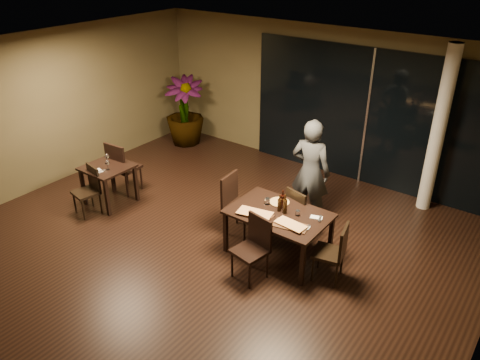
# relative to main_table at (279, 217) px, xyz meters

# --- Properties ---
(ground) EXTENTS (8.00, 8.00, 0.00)m
(ground) POSITION_rel_main_table_xyz_m (-1.00, -0.80, -0.68)
(ground) COLOR black
(ground) RESTS_ON ground
(wall_back) EXTENTS (8.00, 0.10, 3.00)m
(wall_back) POSITION_rel_main_table_xyz_m (-1.00, 3.25, 0.82)
(wall_back) COLOR brown
(wall_back) RESTS_ON ground
(wall_left) EXTENTS (0.10, 8.00, 3.00)m
(wall_left) POSITION_rel_main_table_xyz_m (-5.05, -0.80, 0.82)
(wall_left) COLOR brown
(wall_left) RESTS_ON ground
(ceiling) EXTENTS (8.00, 8.00, 0.04)m
(ceiling) POSITION_rel_main_table_xyz_m (-1.00, -0.80, 2.34)
(ceiling) COLOR silver
(ceiling) RESTS_ON wall_back
(window_panel) EXTENTS (5.00, 0.06, 2.70)m
(window_panel) POSITION_rel_main_table_xyz_m (0.00, 3.16, 0.67)
(window_panel) COLOR black
(window_panel) RESTS_ON ground
(column) EXTENTS (0.24, 0.24, 3.00)m
(column) POSITION_rel_main_table_xyz_m (1.40, 2.85, 0.82)
(column) COLOR silver
(column) RESTS_ON ground
(main_table) EXTENTS (1.50, 1.00, 0.75)m
(main_table) POSITION_rel_main_table_xyz_m (0.00, 0.00, 0.00)
(main_table) COLOR black
(main_table) RESTS_ON ground
(side_table) EXTENTS (0.80, 0.80, 0.75)m
(side_table) POSITION_rel_main_table_xyz_m (-3.40, -0.50, -0.05)
(side_table) COLOR black
(side_table) RESTS_ON ground
(chair_main_far) EXTENTS (0.51, 0.51, 0.90)m
(chair_main_far) POSITION_rel_main_table_xyz_m (0.04, 0.59, -0.17)
(chair_main_far) COLOR black
(chair_main_far) RESTS_ON ground
(chair_main_near) EXTENTS (0.51, 0.51, 0.96)m
(chair_main_near) POSITION_rel_main_table_xyz_m (0.00, -0.66, -0.14)
(chair_main_near) COLOR black
(chair_main_near) RESTS_ON ground
(chair_main_left) EXTENTS (0.52, 0.52, 1.03)m
(chair_main_left) POSITION_rel_main_table_xyz_m (-0.93, 0.14, -0.10)
(chair_main_left) COLOR black
(chair_main_left) RESTS_ON ground
(chair_main_right) EXTENTS (0.50, 0.50, 0.91)m
(chair_main_right) POSITION_rel_main_table_xyz_m (0.98, -0.05, -0.17)
(chair_main_right) COLOR black
(chair_main_right) RESTS_ON ground
(chair_side_far) EXTENTS (0.52, 0.52, 1.05)m
(chair_side_far) POSITION_rel_main_table_xyz_m (-3.51, -0.10, -0.09)
(chair_side_far) COLOR black
(chair_side_far) RESTS_ON ground
(chair_side_near) EXTENTS (0.48, 0.48, 0.89)m
(chair_side_near) POSITION_rel_main_table_xyz_m (-3.40, -0.94, -0.18)
(chair_side_near) COLOR black
(chair_side_near) RESTS_ON ground
(diner) EXTENTS (0.68, 0.50, 1.88)m
(diner) POSITION_rel_main_table_xyz_m (-0.12, 1.17, 0.26)
(diner) COLOR #2F3134
(diner) RESTS_ON ground
(potted_plant) EXTENTS (1.24, 1.24, 1.62)m
(potted_plant) POSITION_rel_main_table_xyz_m (-4.23, 2.49, 0.13)
(potted_plant) COLOR #1D4C19
(potted_plant) RESTS_ON ground
(pizza_board_left) EXTENTS (0.56, 0.30, 0.01)m
(pizza_board_left) POSITION_rel_main_table_xyz_m (-0.26, -0.27, 0.08)
(pizza_board_left) COLOR #462616
(pizza_board_left) RESTS_ON main_table
(pizza_board_right) EXTENTS (0.55, 0.34, 0.01)m
(pizza_board_right) POSITION_rel_main_table_xyz_m (0.34, -0.21, 0.08)
(pizza_board_right) COLOR #3F2514
(pizza_board_right) RESTS_ON main_table
(oblong_pizza_left) EXTENTS (0.55, 0.34, 0.02)m
(oblong_pizza_left) POSITION_rel_main_table_xyz_m (-0.26, -0.27, 0.10)
(oblong_pizza_left) COLOR maroon
(oblong_pizza_left) RESTS_ON pizza_board_left
(oblong_pizza_right) EXTENTS (0.46, 0.24, 0.02)m
(oblong_pizza_right) POSITION_rel_main_table_xyz_m (0.34, -0.21, 0.10)
(oblong_pizza_right) COLOR maroon
(oblong_pizza_right) RESTS_ON pizza_board_right
(round_pizza) EXTENTS (0.31, 0.31, 0.01)m
(round_pizza) POSITION_rel_main_table_xyz_m (-0.16, 0.26, 0.08)
(round_pizza) COLOR red
(round_pizza) RESTS_ON main_table
(bottle_a) EXTENTS (0.06, 0.06, 0.28)m
(bottle_a) POSITION_rel_main_table_xyz_m (-0.03, 0.05, 0.21)
(bottle_a) COLOR black
(bottle_a) RESTS_ON main_table
(bottle_b) EXTENTS (0.07, 0.07, 0.31)m
(bottle_b) POSITION_rel_main_table_xyz_m (0.07, 0.05, 0.23)
(bottle_b) COLOR black
(bottle_b) RESTS_ON main_table
(bottle_c) EXTENTS (0.07, 0.07, 0.31)m
(bottle_c) POSITION_rel_main_table_xyz_m (-0.03, 0.14, 0.23)
(bottle_c) COLOR black
(bottle_c) RESTS_ON main_table
(tumbler_left) EXTENTS (0.08, 0.08, 0.10)m
(tumbler_left) POSITION_rel_main_table_xyz_m (-0.28, 0.11, 0.12)
(tumbler_left) COLOR white
(tumbler_left) RESTS_ON main_table
(tumbler_right) EXTENTS (0.07, 0.07, 0.08)m
(tumbler_right) POSITION_rel_main_table_xyz_m (0.27, 0.10, 0.12)
(tumbler_right) COLOR white
(tumbler_right) RESTS_ON main_table
(napkin_near) EXTENTS (0.19, 0.12, 0.01)m
(napkin_near) POSITION_rel_main_table_xyz_m (0.50, -0.13, 0.08)
(napkin_near) COLOR white
(napkin_near) RESTS_ON main_table
(napkin_far) EXTENTS (0.20, 0.15, 0.01)m
(napkin_far) POSITION_rel_main_table_xyz_m (0.53, 0.20, 0.08)
(napkin_far) COLOR white
(napkin_far) RESTS_ON main_table
(wine_glass_a) EXTENTS (0.08, 0.08, 0.17)m
(wine_glass_a) POSITION_rel_main_table_xyz_m (-3.49, -0.40, 0.16)
(wine_glass_a) COLOR white
(wine_glass_a) RESTS_ON side_table
(wine_glass_b) EXTENTS (0.08, 0.08, 0.17)m
(wine_glass_b) POSITION_rel_main_table_xyz_m (-3.27, -0.58, 0.16)
(wine_glass_b) COLOR white
(wine_glass_b) RESTS_ON side_table
(side_napkin) EXTENTS (0.20, 0.15, 0.01)m
(side_napkin) POSITION_rel_main_table_xyz_m (-3.36, -0.72, 0.08)
(side_napkin) COLOR white
(side_napkin) RESTS_ON side_table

